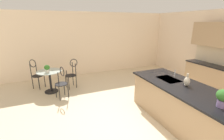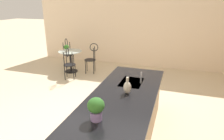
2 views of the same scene
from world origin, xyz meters
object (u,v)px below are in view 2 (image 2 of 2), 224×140
bistro_table (71,59)px  chair_toward_desk (68,51)px  potted_plant_on_table (66,48)px  potted_plant_counter_far (96,108)px  chair_near_window (92,57)px  chair_by_island (69,62)px  vase_on_counter (127,87)px

bistro_table → chair_toward_desk: size_ratio=0.77×
potted_plant_on_table → potted_plant_counter_far: potted_plant_counter_far is taller
potted_plant_on_table → chair_near_window: bearing=108.3°
bistro_table → chair_near_window: chair_near_window is taller
bistro_table → chair_by_island: bearing=26.0°
chair_by_island → chair_toward_desk: (-1.22, -0.75, 0.00)m
chair_toward_desk → vase_on_counter: size_ratio=3.62×
chair_by_island → vase_on_counter: (2.33, 2.46, 0.46)m
chair_toward_desk → vase_on_counter: 4.81m
chair_near_window → chair_by_island: size_ratio=1.00×
chair_toward_desk → potted_plant_counter_far: 5.41m
chair_toward_desk → potted_plant_counter_far: bearing=34.2°
bistro_table → chair_near_window: (-0.13, 0.74, 0.13)m
vase_on_counter → potted_plant_on_table: bearing=-135.2°
chair_near_window → chair_toward_desk: size_ratio=1.00×
chair_by_island → chair_near_window: bearing=151.6°
chair_toward_desk → vase_on_counter: bearing=42.1°
bistro_table → chair_by_island: 0.74m
bistro_table → chair_toward_desk: 0.72m
potted_plant_counter_far → chair_toward_desk: bearing=-145.8°
bistro_table → chair_by_island: chair_by_island is taller
bistro_table → chair_by_island: (0.65, 0.32, 0.13)m
bistro_table → potted_plant_counter_far: (3.88, 2.60, 0.65)m
chair_by_island → potted_plant_on_table: size_ratio=4.26×
chair_near_window → potted_plant_on_table: 0.89m
chair_by_island → potted_plant_counter_far: size_ratio=3.33×
potted_plant_on_table → vase_on_counter: 4.02m
chair_near_window → chair_by_island: 0.89m
chair_toward_desk → potted_plant_counter_far: size_ratio=3.33×
chair_near_window → bistro_table: bearing=-80.0°
potted_plant_on_table → chair_toward_desk: bearing=-151.4°
bistro_table → potted_plant_counter_far: 4.71m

